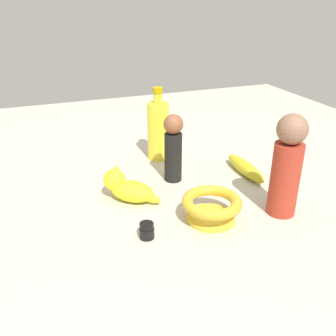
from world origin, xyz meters
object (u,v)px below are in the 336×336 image
at_px(person_figure_adult, 173,147).
at_px(nail_polish_jar, 147,230).
at_px(bottle_tall, 158,130).
at_px(cat_figurine, 127,187).
at_px(bowl, 212,205).
at_px(person_figure_child, 287,166).
at_px(banana, 245,168).

bearing_deg(person_figure_adult, nail_polish_jar, 146.99).
distance_m(bottle_tall, cat_figurine, 0.29).
bearing_deg(nail_polish_jar, person_figure_adult, -33.01).
distance_m(cat_figurine, bowl, 0.23).
height_order(bottle_tall, person_figure_child, person_figure_child).
xyz_separation_m(bottle_tall, cat_figurine, (-0.23, 0.17, -0.06)).
xyz_separation_m(nail_polish_jar, bowl, (0.01, -0.16, 0.02)).
bearing_deg(person_figure_adult, cat_figurine, 112.35).
xyz_separation_m(bottle_tall, banana, (-0.21, -0.20, -0.08)).
relative_size(cat_figurine, person_figure_child, 0.53).
height_order(cat_figurine, person_figure_adult, person_figure_adult).
height_order(person_figure_child, banana, person_figure_child).
bearing_deg(person_figure_adult, banana, -101.61).
xyz_separation_m(bottle_tall, person_figure_adult, (-0.16, 0.01, 0.01)).
relative_size(bowl, banana, 0.74).
distance_m(cat_figurine, banana, 0.36).
distance_m(person_figure_child, nail_polish_jar, 0.35).
height_order(cat_figurine, nail_polish_jar, cat_figurine).
relative_size(bottle_tall, banana, 1.21).
bearing_deg(banana, bowl, 132.38).
bearing_deg(banana, person_figure_adult, 78.98).
xyz_separation_m(person_figure_child, nail_polish_jar, (0.02, 0.34, -0.11)).
bearing_deg(person_figure_child, bottle_tall, 21.77).
bearing_deg(bowl, bottle_tall, -0.82).
height_order(person_figure_child, nail_polish_jar, person_figure_child).
xyz_separation_m(bowl, person_figure_adult, (0.22, 0.01, 0.06)).
height_order(cat_figurine, bowl, cat_figurine).
distance_m(bowl, banana, 0.27).
relative_size(cat_figurine, bowl, 0.95).
xyz_separation_m(person_figure_child, bowl, (0.03, 0.17, -0.09)).
xyz_separation_m(cat_figurine, person_figure_child, (-0.19, -0.33, 0.09)).
height_order(person_figure_adult, banana, person_figure_adult).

